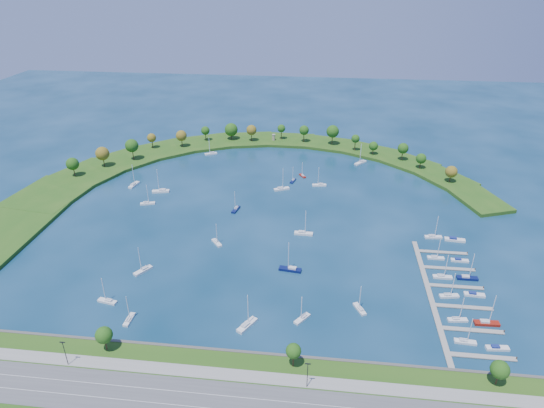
# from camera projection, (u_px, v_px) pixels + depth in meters

# --- Properties ---
(ground) EXTENTS (700.00, 700.00, 0.00)m
(ground) POSITION_uv_depth(u_px,v_px,m) (262.00, 214.00, 253.04)
(ground) COLOR #072B43
(ground) RESTS_ON ground
(south_shoreline) EXTENTS (420.00, 43.10, 11.60)m
(south_shoreline) POSITION_uv_depth(u_px,v_px,m) (209.00, 400.00, 144.14)
(south_shoreline) COLOR #245115
(south_shoreline) RESTS_ON ground
(breakwater) EXTENTS (286.74, 247.64, 2.00)m
(breakwater) POSITION_uv_depth(u_px,v_px,m) (201.00, 173.00, 300.29)
(breakwater) COLOR #245115
(breakwater) RESTS_ON ground
(breakwater_trees) EXTENTS (240.98, 91.02, 14.77)m
(breakwater_trees) POSITION_uv_depth(u_px,v_px,m) (246.00, 141.00, 326.20)
(breakwater_trees) COLOR #382314
(breakwater_trees) RESTS_ON breakwater
(harbor_tower) EXTENTS (2.60, 2.60, 4.67)m
(harbor_tower) POSITION_uv_depth(u_px,v_px,m) (274.00, 137.00, 352.22)
(harbor_tower) COLOR gray
(harbor_tower) RESTS_ON breakwater
(dock_system) EXTENTS (24.28, 82.00, 1.60)m
(dock_system) POSITION_uv_depth(u_px,v_px,m) (448.00, 296.00, 190.35)
(dock_system) COLOR gray
(dock_system) RESTS_ON ground
(moored_boat_0) EXTENTS (10.24, 4.01, 14.66)m
(moored_boat_0) POSITION_uv_depth(u_px,v_px,m) (290.00, 269.00, 206.06)
(moored_boat_0) COLOR #0B1345
(moored_boat_0) RESTS_ON ground
(moored_boat_1) EXTENTS (3.73, 7.12, 10.08)m
(moored_boat_1) POSITION_uv_depth(u_px,v_px,m) (293.00, 180.00, 290.72)
(moored_boat_1) COLOR #0B1345
(moored_boat_1) RESTS_ON ground
(moored_boat_2) EXTENTS (9.40, 2.99, 13.66)m
(moored_boat_2) POSITION_uv_depth(u_px,v_px,m) (303.00, 233.00, 233.70)
(moored_boat_2) COLOR white
(moored_boat_2) RESTS_ON ground
(moored_boat_3) EXTENTS (9.61, 6.29, 13.78)m
(moored_boat_3) POSITION_uv_depth(u_px,v_px,m) (281.00, 188.00, 279.92)
(moored_boat_3) COLOR white
(moored_boat_3) RESTS_ON ground
(moored_boat_4) EXTENTS (8.50, 4.53, 12.04)m
(moored_boat_4) POSITION_uv_depth(u_px,v_px,m) (147.00, 203.00, 263.12)
(moored_boat_4) COLOR white
(moored_boat_4) RESTS_ON ground
(moored_boat_5) EXTENTS (2.33, 7.51, 10.94)m
(moored_boat_5) POSITION_uv_depth(u_px,v_px,m) (129.00, 319.00, 177.12)
(moored_boat_5) COLOR white
(moored_boat_5) RESTS_ON ground
(moored_boat_6) EXTENTS (7.17, 9.67, 14.14)m
(moored_boat_6) POSITION_uv_depth(u_px,v_px,m) (247.00, 324.00, 174.22)
(moored_boat_6) COLOR white
(moored_boat_6) RESTS_ON ground
(moored_boat_7) EXTENTS (5.21, 7.69, 11.07)m
(moored_boat_7) POSITION_uv_depth(u_px,v_px,m) (360.00, 308.00, 182.53)
(moored_boat_7) COLOR white
(moored_boat_7) RESTS_ON ground
(moored_boat_8) EXTENTS (8.90, 5.93, 12.78)m
(moored_boat_8) POSITION_uv_depth(u_px,v_px,m) (211.00, 153.00, 332.02)
(moored_boat_8) COLOR white
(moored_boat_8) RESTS_ON ground
(moored_boat_9) EXTENTS (8.72, 9.21, 14.58)m
(moored_boat_9) POSITION_uv_depth(u_px,v_px,m) (361.00, 162.00, 316.75)
(moored_boat_9) COLOR white
(moored_boat_9) RESTS_ON ground
(moored_boat_10) EXTENTS (8.75, 3.54, 12.50)m
(moored_boat_10) POSITION_uv_depth(u_px,v_px,m) (319.00, 185.00, 284.93)
(moored_boat_10) COLOR white
(moored_boat_10) RESTS_ON ground
(moored_boat_11) EXTENTS (10.49, 4.87, 14.88)m
(moored_boat_11) POSITION_uv_depth(u_px,v_px,m) (161.00, 191.00, 277.03)
(moored_boat_11) COLOR white
(moored_boat_11) RESTS_ON ground
(moored_boat_12) EXTENTS (3.86, 8.37, 11.87)m
(moored_boat_12) POSITION_uv_depth(u_px,v_px,m) (236.00, 209.00, 256.62)
(moored_boat_12) COLOR #0B1345
(moored_boat_12) RESTS_ON ground
(moored_boat_13) EXTENTS (6.95, 8.69, 12.94)m
(moored_boat_13) POSITION_uv_depth(u_px,v_px,m) (143.00, 270.00, 205.45)
(moored_boat_13) COLOR white
(moored_boat_13) RESTS_ON ground
(moored_boat_14) EXTENTS (6.31, 7.42, 11.27)m
(moored_boat_14) POSITION_uv_depth(u_px,v_px,m) (302.00, 318.00, 177.65)
(moored_boat_14) COLOR white
(moored_boat_14) RESTS_ON ground
(moored_boat_15) EXTENTS (8.28, 3.76, 11.75)m
(moored_boat_15) POSITION_uv_depth(u_px,v_px,m) (107.00, 301.00, 186.71)
(moored_boat_15) COLOR white
(moored_boat_15) RESTS_ON ground
(moored_boat_16) EXTENTS (6.44, 7.38, 11.31)m
(moored_boat_16) POSITION_uv_depth(u_px,v_px,m) (217.00, 242.00, 226.03)
(moored_boat_16) COLOR white
(moored_boat_16) RESTS_ON ground
(moored_boat_17) EXTENTS (4.94, 6.41, 9.46)m
(moored_boat_17) POSITION_uv_depth(u_px,v_px,m) (302.00, 175.00, 297.61)
(moored_boat_17) COLOR maroon
(moored_boat_17) RESTS_ON ground
(moored_boat_18) EXTENTS (4.23, 9.68, 13.76)m
(moored_boat_18) POSITION_uv_depth(u_px,v_px,m) (134.00, 184.00, 285.03)
(moored_boat_18) COLOR white
(moored_boat_18) RESTS_ON ground
(docked_boat_0) EXTENTS (7.78, 2.63, 11.26)m
(docked_boat_0) POSITION_uv_depth(u_px,v_px,m) (465.00, 341.00, 166.71)
(docked_boat_0) COLOR white
(docked_boat_0) RESTS_ON ground
(docked_boat_1) EXTENTS (8.22, 2.91, 1.64)m
(docked_boat_1) POSITION_uv_depth(u_px,v_px,m) (497.00, 348.00, 164.08)
(docked_boat_1) COLOR white
(docked_boat_1) RESTS_ON ground
(docked_boat_2) EXTENTS (7.66, 2.90, 10.99)m
(docked_boat_2) POSITION_uv_depth(u_px,v_px,m) (457.00, 319.00, 177.01)
(docked_boat_2) COLOR white
(docked_boat_2) RESTS_ON ground
(docked_boat_3) EXTENTS (9.36, 2.98, 13.62)m
(docked_boat_3) POSITION_uv_depth(u_px,v_px,m) (487.00, 322.00, 175.25)
(docked_boat_3) COLOR maroon
(docked_boat_3) RESTS_ON ground
(docked_boat_4) EXTENTS (8.15, 3.50, 11.60)m
(docked_boat_4) POSITION_uv_depth(u_px,v_px,m) (449.00, 295.00, 189.76)
(docked_boat_4) COLOR white
(docked_boat_4) RESTS_ON ground
(docked_boat_5) EXTENTS (8.37, 2.81, 1.68)m
(docked_boat_5) POSITION_uv_depth(u_px,v_px,m) (474.00, 294.00, 190.62)
(docked_boat_5) COLOR white
(docked_boat_5) RESTS_ON ground
(docked_boat_6) EXTENTS (8.15, 2.30, 11.98)m
(docked_boat_6) POSITION_uv_depth(u_px,v_px,m) (442.00, 276.00, 201.24)
(docked_boat_6) COLOR white
(docked_boat_6) RESTS_ON ground
(docked_boat_7) EXTENTS (8.84, 2.51, 12.98)m
(docked_boat_7) POSITION_uv_depth(u_px,v_px,m) (467.00, 277.00, 200.49)
(docked_boat_7) COLOR #0B1345
(docked_boat_7) RESTS_ON ground
(docked_boat_8) EXTENTS (7.64, 2.23, 11.20)m
(docked_boat_8) POSITION_uv_depth(u_px,v_px,m) (436.00, 257.00, 214.40)
(docked_boat_8) COLOR white
(docked_boat_8) RESTS_ON ground
(docked_boat_9) EXTENTS (7.90, 2.41, 1.60)m
(docked_boat_9) POSITION_uv_depth(u_px,v_px,m) (459.00, 260.00, 212.66)
(docked_boat_9) COLOR white
(docked_boat_9) RESTS_ON ground
(docked_boat_10) EXTENTS (8.63, 3.16, 12.40)m
(docked_boat_10) POSITION_uv_depth(u_px,v_px,m) (433.00, 236.00, 230.71)
(docked_boat_10) COLOR white
(docked_boat_10) RESTS_ON ground
(docked_boat_11) EXTENTS (9.86, 3.56, 1.97)m
(docked_boat_11) POSITION_uv_depth(u_px,v_px,m) (455.00, 240.00, 228.39)
(docked_boat_11) COLOR white
(docked_boat_11) RESTS_ON ground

